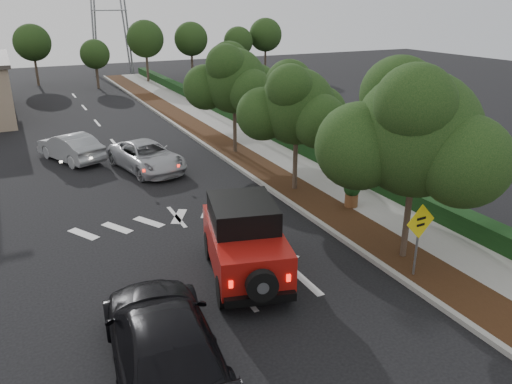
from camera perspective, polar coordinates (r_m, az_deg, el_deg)
ground at (r=14.72m, az=-1.82°, el=-11.35°), size 120.00×120.00×0.00m
curb at (r=26.46m, az=-3.50°, el=3.77°), size 0.20×70.00×0.15m
planting_strip at (r=26.84m, az=-1.53°, el=4.03°), size 1.80×70.00×0.12m
sidewalk at (r=27.65m, az=2.06°, el=4.53°), size 2.00×70.00×0.12m
hedge at (r=28.23m, az=4.59°, el=5.53°), size 0.80×70.00×0.80m
transmission_tower at (r=60.90m, az=-15.83°, el=12.74°), size 7.00×4.00×28.00m
street_tree_near at (r=17.13m, az=16.37°, el=-7.30°), size 3.80×3.80×5.92m
street_tree_mid at (r=22.24m, az=4.40°, el=0.17°), size 3.20×3.20×5.32m
street_tree_far at (r=27.74m, az=-2.39°, el=4.44°), size 3.40×3.40×5.62m
red_jeep at (r=15.08m, az=-1.44°, el=-5.31°), size 2.97×4.79×2.35m
silver_suv_ahead at (r=25.31m, az=-12.37°, el=4.00°), size 3.30×5.40×1.40m
black_suv_oncoming at (r=11.73m, az=-10.61°, el=-16.27°), size 2.91×5.96×1.67m
silver_sedan_oncoming at (r=27.96m, az=-20.47°, el=4.82°), size 3.13×4.69×1.46m
speed_hump_sign at (r=15.40m, az=18.15°, el=-4.18°), size 1.08×0.10×2.30m
terracotta_planter at (r=20.31m, az=10.91°, el=0.14°), size 0.66×0.66×1.15m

